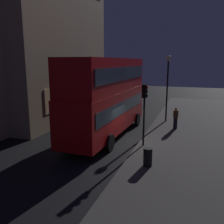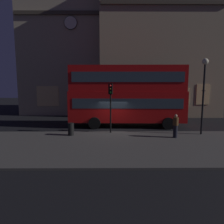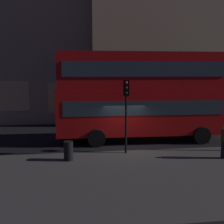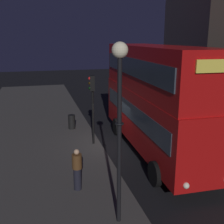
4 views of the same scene
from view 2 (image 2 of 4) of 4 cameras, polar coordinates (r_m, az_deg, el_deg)
ground_plane at (r=18.50m, az=0.32°, el=-5.10°), size 80.00×80.00×0.00m
sidewalk_slab at (r=14.12m, az=0.56°, el=-9.02°), size 44.00×7.67×0.12m
building_with_clock at (r=30.88m, az=-7.31°, el=14.33°), size 16.02×7.96×15.28m
building_plain_facade at (r=30.40m, az=11.60°, el=14.85°), size 14.69×9.80×15.81m
double_decker_bus at (r=20.06m, az=4.06°, el=5.09°), size 10.94×3.15×5.71m
traffic_light_near_kerb at (r=16.95m, az=-0.39°, el=3.88°), size 0.36×0.39×3.97m
street_lamp at (r=17.85m, az=23.55°, el=7.71°), size 0.48×0.48×5.87m
pedestrian at (r=16.35m, az=16.72°, el=-3.58°), size 0.40×0.40×1.74m
litter_bin at (r=16.73m, az=-11.00°, el=-4.55°), size 0.46×0.46×0.96m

